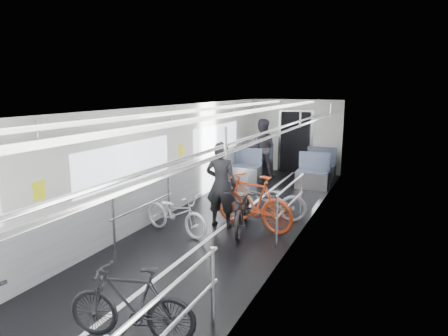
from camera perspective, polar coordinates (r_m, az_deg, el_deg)
The scene contains 8 objects.
car_shell at distance 8.48m, azimuth 1.75°, elevation 0.20°, with size 3.02×14.01×2.41m.
bike_left_far at distance 7.77m, azimuth -6.87°, elevation -6.41°, with size 0.54×1.55×0.82m, color silver.
bike_right_near at distance 4.74m, azimuth -13.08°, elevation -18.37°, with size 0.42×1.47×0.89m, color black.
bike_right_mid at distance 8.51m, azimuth 6.12°, elevation -4.58°, with size 0.59×1.68×0.88m, color silver.
bike_right_far at distance 7.96m, azimuth 4.15°, elevation -4.79°, with size 0.52×1.86×1.12m, color #B93B16.
bike_aisle at distance 7.84m, azimuth 2.76°, elevation -5.87°, with size 0.59×1.70×0.90m, color black.
person_standing at distance 8.01m, azimuth -0.43°, elevation -2.37°, with size 0.63×0.42×1.74m, color black.
person_seated at distance 12.50m, azimuth 5.40°, elevation 2.82°, with size 0.89×0.69×1.83m, color #302D35.
Camera 1 is at (3.11, -5.93, 2.78)m, focal length 32.00 mm.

